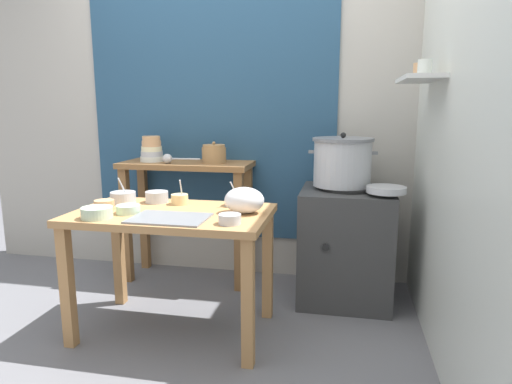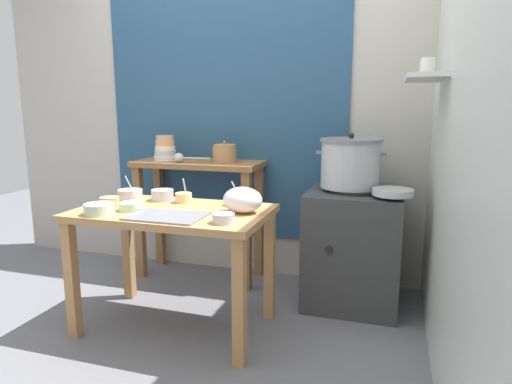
% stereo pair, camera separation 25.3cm
% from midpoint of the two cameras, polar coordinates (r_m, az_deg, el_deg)
% --- Properties ---
extents(ground_plane, '(9.00, 9.00, 0.00)m').
position_cam_midpoint_polar(ground_plane, '(2.75, -6.22, -17.32)').
color(ground_plane, slate).
extents(wall_back, '(4.40, 0.12, 2.60)m').
position_cam_midpoint_polar(wall_back, '(3.44, 2.05, 10.94)').
color(wall_back, '#B2ADA3').
rests_on(wall_back, ground).
extents(wall_right, '(0.30, 3.20, 2.60)m').
position_cam_midpoint_polar(wall_right, '(2.45, 27.35, 9.78)').
color(wall_right, silver).
rests_on(wall_right, ground).
extents(prep_table, '(1.10, 0.66, 0.72)m').
position_cam_midpoint_polar(prep_table, '(2.59, -7.83, -4.66)').
color(prep_table, '#B27F4C').
rests_on(prep_table, ground).
extents(back_shelf_table, '(0.96, 0.40, 0.90)m').
position_cam_midpoint_polar(back_shelf_table, '(3.36, -5.23, 0.20)').
color(back_shelf_table, olive).
rests_on(back_shelf_table, ground).
extents(stove_block, '(0.60, 0.61, 0.78)m').
position_cam_midpoint_polar(stove_block, '(3.06, 14.70, -6.88)').
color(stove_block, '#383838').
rests_on(stove_block, ground).
extents(steamer_pot, '(0.45, 0.40, 0.35)m').
position_cam_midpoint_polar(steamer_pot, '(2.96, 14.46, 3.61)').
color(steamer_pot, '#B7BABF').
rests_on(steamer_pot, stove_block).
extents(clay_pot, '(0.17, 0.17, 0.16)m').
position_cam_midpoint_polar(clay_pot, '(3.24, -1.84, 4.96)').
color(clay_pot, '#A37A4C').
rests_on(clay_pot, back_shelf_table).
extents(bowl_stack_enamel, '(0.17, 0.17, 0.19)m').
position_cam_midpoint_polar(bowl_stack_enamel, '(3.41, -9.53, 5.43)').
color(bowl_stack_enamel, silver).
rests_on(bowl_stack_enamel, back_shelf_table).
extents(ladle, '(0.27, 0.07, 0.07)m').
position_cam_midpoint_polar(ladle, '(3.26, -7.54, 4.38)').
color(ladle, '#B7BABF').
rests_on(ladle, back_shelf_table).
extents(serving_tray, '(0.40, 0.28, 0.01)m').
position_cam_midpoint_polar(serving_tray, '(2.39, -8.42, -3.11)').
color(serving_tray, slate).
rests_on(serving_tray, prep_table).
extents(plastic_bag, '(0.22, 0.18, 0.15)m').
position_cam_midpoint_polar(plastic_bag, '(2.44, 1.22, -1.05)').
color(plastic_bag, white).
rests_on(plastic_bag, prep_table).
extents(wide_pan, '(0.24, 0.24, 0.04)m').
position_cam_midpoint_polar(wide_pan, '(2.79, 19.68, -0.03)').
color(wide_pan, '#B7BABF').
rests_on(wide_pan, stove_block).
extents(prep_bowl_0, '(0.13, 0.13, 0.15)m').
position_cam_midpoint_polar(prep_bowl_0, '(2.64, 0.25, -1.17)').
color(prep_bowl_0, '#B7BABF').
rests_on(prep_bowl_0, prep_table).
extents(prep_bowl_1, '(0.13, 0.13, 0.05)m').
position_cam_midpoint_polar(prep_bowl_1, '(2.57, -13.16, -1.80)').
color(prep_bowl_1, '#B7D1AD').
rests_on(prep_bowl_1, prep_table).
extents(prep_bowl_2, '(0.14, 0.14, 0.07)m').
position_cam_midpoint_polar(prep_bowl_2, '(2.81, -9.45, -0.35)').
color(prep_bowl_2, '#B7BABF').
rests_on(prep_bowl_2, prep_table).
extents(prep_bowl_3, '(0.15, 0.15, 0.16)m').
position_cam_midpoint_polar(prep_bowl_3, '(2.86, -13.46, -0.31)').
color(prep_bowl_3, '#B7BABF').
rests_on(prep_bowl_3, prep_table).
extents(prep_bowl_4, '(0.10, 0.10, 0.15)m').
position_cam_midpoint_polar(prep_bowl_4, '(2.73, -6.70, -0.69)').
color(prep_bowl_4, '#E5C684').
rests_on(prep_bowl_4, prep_table).
extents(prep_bowl_5, '(0.11, 0.11, 0.06)m').
position_cam_midpoint_polar(prep_bowl_5, '(2.69, -15.80, -1.23)').
color(prep_bowl_5, tan).
rests_on(prep_bowl_5, prep_table).
extents(prep_bowl_6, '(0.16, 0.16, 0.06)m').
position_cam_midpoint_polar(prep_bowl_6, '(2.52, -16.83, -2.08)').
color(prep_bowl_6, '#B7D1AD').
rests_on(prep_bowl_6, prep_table).
extents(prep_bowl_7, '(0.11, 0.11, 0.05)m').
position_cam_midpoint_polar(prep_bowl_7, '(2.23, -0.98, -3.38)').
color(prep_bowl_7, '#B7BABF').
rests_on(prep_bowl_7, prep_table).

